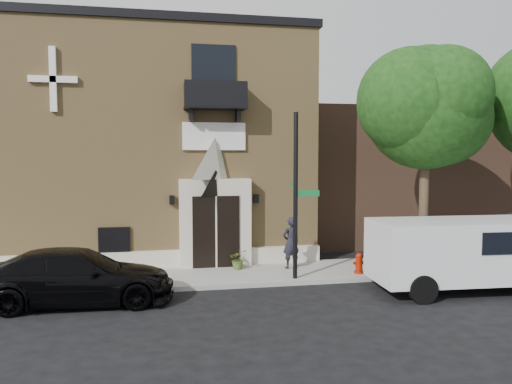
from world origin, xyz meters
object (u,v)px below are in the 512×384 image
pedestrian_far (510,236)px  fire_hydrant (359,263)px  black_sedan (77,277)px  pedestrian_near (291,243)px  cargo_van (467,252)px  dumpster (445,251)px  street_sign (296,195)px

pedestrian_far → fire_hydrant: bearing=114.2°
black_sedan → pedestrian_near: bearing=-68.9°
cargo_van → pedestrian_far: (4.11, 3.32, -0.17)m
dumpster → pedestrian_near: pedestrian_near is taller
pedestrian_near → pedestrian_far: size_ratio=1.00×
black_sedan → cargo_van: (11.64, -0.92, 0.46)m
black_sedan → pedestrian_far: pedestrian_far is taller
cargo_van → dumpster: 2.31m
dumpster → pedestrian_far: (3.48, 1.13, 0.24)m
fire_hydrant → pedestrian_near: 2.49m
black_sedan → pedestrian_far: bearing=-80.4°
cargo_van → dumpster: size_ratio=2.58×
cargo_van → street_sign: 5.57m
dumpster → pedestrian_far: size_ratio=1.17×
pedestrian_near → dumpster: bearing=150.2°
dumpster → pedestrian_near: size_ratio=1.17×
cargo_van → dumpster: cargo_van is taller
black_sedan → fire_hydrant: size_ratio=7.56×
street_sign → cargo_van: bearing=-16.1°
fire_hydrant → pedestrian_near: pedestrian_near is taller
cargo_van → dumpster: (0.62, 2.19, -0.41)m
cargo_van → pedestrian_near: cargo_van is taller
dumpster → black_sedan: bearing=-168.1°
fire_hydrant → pedestrian_near: size_ratio=0.38×
street_sign → pedestrian_near: (0.23, 1.44, -1.82)m
pedestrian_far → pedestrian_near: bearing=104.3°
street_sign → pedestrian_far: 9.30m
cargo_van → pedestrian_near: (-4.69, 3.47, -0.17)m
fire_hydrant → dumpster: dumpster is taller
black_sedan → dumpster: bearing=-83.2°
pedestrian_near → cargo_van: bearing=127.3°
pedestrian_near → pedestrian_far: 8.80m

